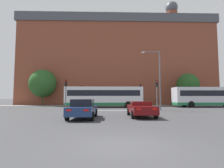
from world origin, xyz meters
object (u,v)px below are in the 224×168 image
object	(u,v)px
traffic_light_near_left	(66,90)
street_lamp_junction	(157,73)
car_roadster_right	(141,109)
bus_crossing_trailing	(209,96)
traffic_light_near_right	(157,90)
bus_crossing_lead	(104,96)
traffic_light_far_right	(141,91)
pedestrian_waiting	(157,100)
traffic_light_far_left	(81,92)
car_saloon_left	(83,109)

from	to	relation	value
traffic_light_near_left	street_lamp_junction	size ratio (longest dim) A/B	0.50
car_roadster_right	bus_crossing_trailing	bearing A→B (deg)	45.22
bus_crossing_trailing	traffic_light_near_right	size ratio (longest dim) A/B	3.11
bus_crossing_lead	traffic_light_near_left	xyz separation A→B (m)	(-4.55, -6.76, 0.78)
traffic_light_far_right	pedestrian_waiting	world-z (taller)	traffic_light_far_right
traffic_light_near_left	traffic_light_near_right	xyz separation A→B (m)	(11.29, 0.05, -0.02)
traffic_light_far_left	street_lamp_junction	xyz separation A→B (m)	(11.38, -12.44, 1.97)
traffic_light_far_right	street_lamp_junction	xyz separation A→B (m)	(-0.33, -12.62, 1.78)
bus_crossing_lead	car_saloon_left	bearing A→B (deg)	-5.08
traffic_light_near_left	traffic_light_far_left	bearing A→B (deg)	89.98
traffic_light_near_left	pedestrian_waiting	xyz separation A→B (m)	(15.31, 13.92, -1.55)
traffic_light_far_right	traffic_light_near_left	distance (m)	17.45
traffic_light_far_left	pedestrian_waiting	distance (m)	15.44
bus_crossing_trailing	street_lamp_junction	xyz separation A→B (m)	(-10.55, -6.69, 2.88)
traffic_light_far_left	pedestrian_waiting	world-z (taller)	traffic_light_far_left
car_roadster_right	bus_crossing_lead	world-z (taller)	bus_crossing_lead
traffic_light_near_left	traffic_light_near_right	world-z (taller)	traffic_light_near_left
traffic_light_far_left	traffic_light_near_right	bearing A→B (deg)	-48.41
bus_crossing_lead	street_lamp_junction	world-z (taller)	street_lamp_junction
car_roadster_right	traffic_light_near_right	bearing A→B (deg)	64.60
street_lamp_junction	pedestrian_waiting	bearing A→B (deg)	73.90
traffic_light_far_left	pedestrian_waiting	size ratio (longest dim) A/B	2.31
car_roadster_right	traffic_light_near_left	xyz separation A→B (m)	(-7.89, 7.05, 1.89)
car_saloon_left	bus_crossing_lead	bearing A→B (deg)	86.35
traffic_light_far_right	street_lamp_junction	world-z (taller)	street_lamp_junction
traffic_light_far_right	street_lamp_junction	bearing A→B (deg)	-91.51
bus_crossing_trailing	traffic_light_near_left	bearing A→B (deg)	-72.27
traffic_light_far_right	bus_crossing_trailing	bearing A→B (deg)	-30.11
bus_crossing_trailing	pedestrian_waiting	distance (m)	9.60
bus_crossing_trailing	traffic_light_near_right	bearing A→B (deg)	-56.80
traffic_light_far_right	street_lamp_junction	distance (m)	12.74
pedestrian_waiting	street_lamp_junction	bearing A→B (deg)	20.38
traffic_light_near_left	pedestrian_waiting	bearing A→B (deg)	42.29
car_saloon_left	street_lamp_junction	distance (m)	12.30
pedestrian_waiting	traffic_light_near_left	bearing A→B (deg)	-11.24
traffic_light_near_left	street_lamp_junction	world-z (taller)	street_lamp_junction
car_roadster_right	pedestrian_waiting	size ratio (longest dim) A/B	2.55
car_roadster_right	bus_crossing_lead	distance (m)	14.25
traffic_light_far_right	car_saloon_left	bearing A→B (deg)	-112.03
traffic_light_near_right	pedestrian_waiting	distance (m)	14.52
car_saloon_left	traffic_light_far_left	xyz separation A→B (m)	(-3.23, 20.78, 1.93)
car_saloon_left	bus_crossing_trailing	size ratio (longest dim) A/B	0.38
traffic_light_far_left	traffic_light_near_right	size ratio (longest dim) A/B	1.06
car_saloon_left	car_roadster_right	distance (m)	4.76
pedestrian_waiting	bus_crossing_lead	bearing A→B (deg)	-19.87
bus_crossing_lead	traffic_light_far_right	bearing A→B (deg)	130.76
bus_crossing_trailing	car_roadster_right	bearing A→B (deg)	-44.95
traffic_light_far_right	traffic_light_near_left	size ratio (longest dim) A/B	1.13
traffic_light_near_right	street_lamp_junction	distance (m)	2.14
street_lamp_junction	pedestrian_waiting	world-z (taller)	street_lamp_junction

